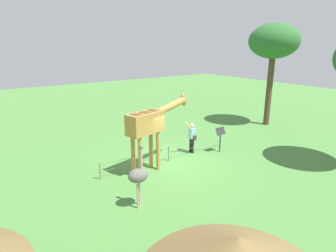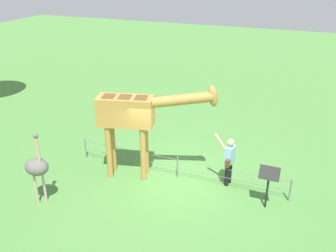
{
  "view_description": "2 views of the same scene",
  "coord_description": "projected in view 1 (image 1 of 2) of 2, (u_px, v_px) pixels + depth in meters",
  "views": [
    {
      "loc": [
        -7.48,
        -10.49,
        5.5
      ],
      "look_at": [
        0.08,
        0.27,
        1.71
      ],
      "focal_mm": 30.74,
      "sensor_mm": 36.0,
      "label": 1
    },
    {
      "loc": [
        3.51,
        -9.43,
        6.46
      ],
      "look_at": [
        -0.47,
        0.46,
        1.6
      ],
      "focal_mm": 39.0,
      "sensor_mm": 36.0,
      "label": 2
    }
  ],
  "objects": [
    {
      "name": "tree_northeast",
      "position": [
        274.0,
        42.0,
        18.74
      ],
      "size": [
        3.25,
        3.25,
        6.78
      ],
      "color": "brown",
      "rests_on": "ground_plane"
    },
    {
      "name": "info_sign",
      "position": [
        220.0,
        134.0,
        14.89
      ],
      "size": [
        0.56,
        0.21,
        1.32
      ],
      "color": "black",
      "rests_on": "ground_plane"
    },
    {
      "name": "giraffe",
      "position": [
        150.0,
        124.0,
        12.4
      ],
      "size": [
        3.67,
        1.36,
        3.21
      ],
      "color": "#BC8942",
      "rests_on": "ground_plane"
    },
    {
      "name": "ground_plane",
      "position": [
        170.0,
        161.0,
        13.9
      ],
      "size": [
        60.0,
        60.0,
        0.0
      ],
      "primitive_type": "plane",
      "color": "#4C843D"
    },
    {
      "name": "visitor",
      "position": [
        192.0,
        136.0,
        14.79
      ],
      "size": [
        0.66,
        0.59,
        1.73
      ],
      "color": "black",
      "rests_on": "ground_plane"
    },
    {
      "name": "ostrich",
      "position": [
        138.0,
        176.0,
        9.75
      ],
      "size": [
        0.7,
        0.56,
        2.25
      ],
      "color": "#CC9E93",
      "rests_on": "ground_plane"
    },
    {
      "name": "wire_fence",
      "position": [
        169.0,
        153.0,
        13.88
      ],
      "size": [
        7.05,
        0.05,
        0.75
      ],
      "color": "slate",
      "rests_on": "ground_plane"
    }
  ]
}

